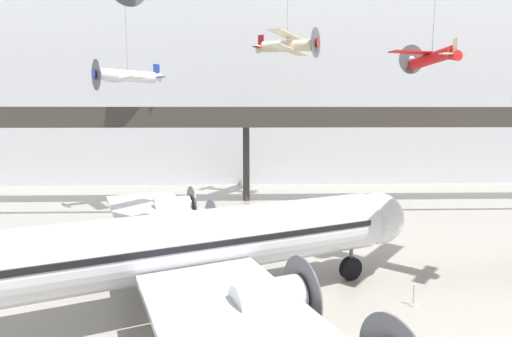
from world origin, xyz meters
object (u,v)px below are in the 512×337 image
(airliner_silver_main, at_px, (169,248))
(stanchion_barrier, at_px, (414,299))
(suspended_plane_cream_biplane, at_px, (287,46))
(suspended_plane_white_twin, at_px, (128,76))
(suspended_plane_red_highwing, at_px, (432,58))

(airliner_silver_main, xyz_separation_m, stanchion_barrier, (11.53, 0.71, -2.95))
(suspended_plane_cream_biplane, xyz_separation_m, stanchion_barrier, (3.56, -24.48, -15.79))
(suspended_plane_cream_biplane, bearing_deg, suspended_plane_white_twin, -134.40)
(suspended_plane_red_highwing, distance_m, stanchion_barrier, 21.15)
(airliner_silver_main, xyz_separation_m, suspended_plane_cream_biplane, (7.97, 25.18, 12.84))
(suspended_plane_cream_biplane, height_order, stanchion_barrier, suspended_plane_cream_biplane)
(suspended_plane_red_highwing, bearing_deg, stanchion_barrier, 140.77)
(suspended_plane_white_twin, bearing_deg, stanchion_barrier, 98.30)
(suspended_plane_cream_biplane, height_order, suspended_plane_white_twin, suspended_plane_cream_biplane)
(suspended_plane_cream_biplane, distance_m, stanchion_barrier, 29.34)
(suspended_plane_red_highwing, distance_m, suspended_plane_white_twin, 26.30)
(suspended_plane_red_highwing, relative_size, suspended_plane_white_twin, 0.87)
(suspended_plane_cream_biplane, bearing_deg, stanchion_barrier, -53.54)
(suspended_plane_red_highwing, height_order, suspended_plane_cream_biplane, suspended_plane_cream_biplane)
(suspended_plane_white_twin, bearing_deg, suspended_plane_red_highwing, 134.02)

